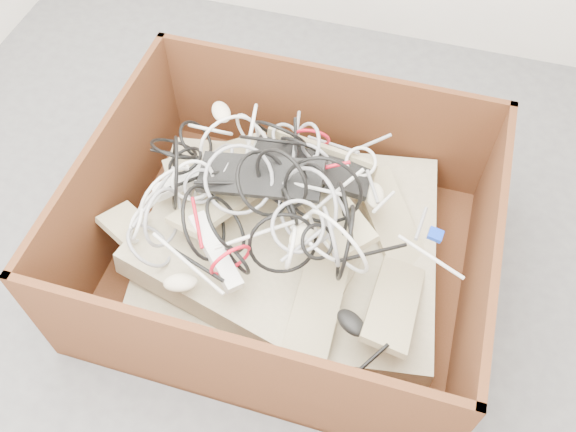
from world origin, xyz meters
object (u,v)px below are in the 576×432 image
(cardboard_box, at_px, (281,247))
(vga_plug, at_px, (435,235))
(power_strip_left, at_px, (192,177))
(power_strip_right, at_px, (215,252))

(cardboard_box, xyz_separation_m, vga_plug, (0.49, 0.04, 0.23))
(cardboard_box, distance_m, power_strip_left, 0.40)
(power_strip_right, relative_size, vga_plug, 6.10)
(power_strip_left, relative_size, vga_plug, 6.07)
(power_strip_left, distance_m, power_strip_right, 0.31)
(power_strip_right, bearing_deg, power_strip_left, 168.81)
(power_strip_left, bearing_deg, vga_plug, -36.36)
(cardboard_box, bearing_deg, vga_plug, 4.93)
(vga_plug, bearing_deg, power_strip_left, -175.04)
(power_strip_right, bearing_deg, vga_plug, 64.87)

